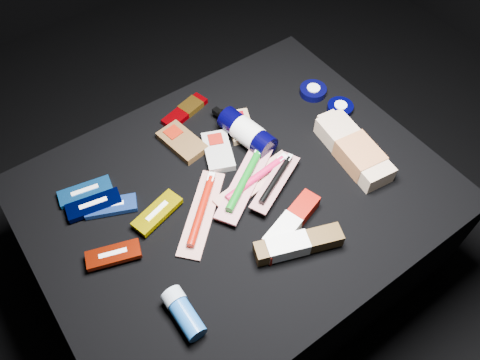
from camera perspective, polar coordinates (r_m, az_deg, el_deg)
ground at (r=1.50m, az=-0.25°, el=-9.98°), size 3.00×3.00×0.00m
cloth_table at (r=1.32m, az=-0.28°, el=-6.19°), size 0.98×0.78×0.40m
luna_bar_0 at (r=1.20m, az=-18.31°, el=-1.39°), size 0.13×0.07×0.02m
luna_bar_1 at (r=1.15m, az=-15.45°, el=-3.11°), size 0.13×0.09×0.02m
luna_bar_2 at (r=1.16m, az=-17.37°, el=-2.92°), size 0.13×0.07×0.02m
luna_bar_3 at (r=1.11m, az=-10.05°, el=-3.93°), size 0.13×0.08×0.02m
luna_bar_4 at (r=1.08m, az=-15.16°, el=-8.78°), size 0.13×0.08×0.02m
clif_bar_0 at (r=1.24m, az=-7.25°, el=4.75°), size 0.09×0.14×0.02m
clif_bar_1 at (r=1.22m, az=-2.74°, el=3.70°), size 0.11×0.14×0.02m
clif_bar_2 at (r=1.27m, az=0.01°, el=6.71°), size 0.10×0.13×0.02m
power_bar at (r=1.32m, az=-6.50°, el=8.51°), size 0.15×0.08×0.02m
lotion_bottle at (r=1.22m, az=0.86°, el=5.81°), size 0.09×0.21×0.07m
cream_tin_upper at (r=1.38m, az=8.90°, el=10.69°), size 0.08×0.08×0.02m
cream_tin_lower at (r=1.35m, az=12.11°, el=8.61°), size 0.07×0.07×0.02m
bodywash_bottle at (r=1.23m, az=13.77°, el=3.50°), size 0.11×0.25×0.05m
deodorant_stick at (r=0.99m, az=-6.92°, el=-15.76°), size 0.05×0.11×0.05m
toothbrush_pack_0 at (r=1.11m, az=-4.66°, el=-3.73°), size 0.22×0.21×0.03m
toothbrush_pack_1 at (r=1.15m, az=2.03°, el=0.11°), size 0.24×0.08×0.03m
toothbrush_pack_2 at (r=1.14m, az=0.64°, el=0.03°), size 0.24×0.18×0.03m
toothbrush_pack_3 at (r=1.14m, az=4.40°, el=-0.02°), size 0.19×0.12×0.02m
toothpaste_carton_red at (r=1.08m, az=5.68°, el=-5.91°), size 0.20×0.10×0.04m
toothpaste_carton_green at (r=1.05m, az=6.66°, el=-7.87°), size 0.20×0.11×0.04m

